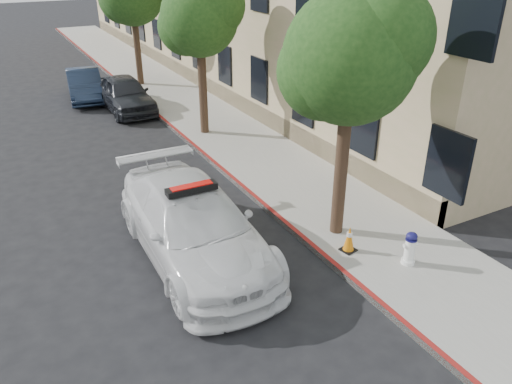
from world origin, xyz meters
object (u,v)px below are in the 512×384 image
object	(u,v)px
police_car	(194,225)
traffic_cone	(349,239)
fire_hydrant	(410,248)
parked_car_mid	(125,94)
parked_car_far	(85,85)

from	to	relation	value
police_car	traffic_cone	size ratio (longest dim) A/B	9.29
fire_hydrant	traffic_cone	distance (m)	1.30
parked_car_mid	traffic_cone	world-z (taller)	parked_car_mid
parked_car_far	traffic_cone	size ratio (longest dim) A/B	6.57
fire_hydrant	traffic_cone	bearing A→B (deg)	141.17
police_car	parked_car_far	xyz separation A→B (m)	(0.46, 14.21, -0.16)
parked_car_far	fire_hydrant	distance (m)	17.18
police_car	parked_car_mid	xyz separation A→B (m)	(1.60, 11.59, -0.09)
parked_car_mid	parked_car_far	distance (m)	2.85
parked_car_mid	parked_car_far	world-z (taller)	parked_car_mid
parked_car_mid	fire_hydrant	distance (m)	14.41
parked_car_mid	fire_hydrant	size ratio (longest dim) A/B	5.56
parked_car_far	traffic_cone	xyz separation A→B (m)	(2.56, -15.83, -0.21)
fire_hydrant	traffic_cone	size ratio (longest dim) A/B	1.26
parked_car_far	fire_hydrant	xyz separation A→B (m)	(3.38, -16.84, -0.14)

